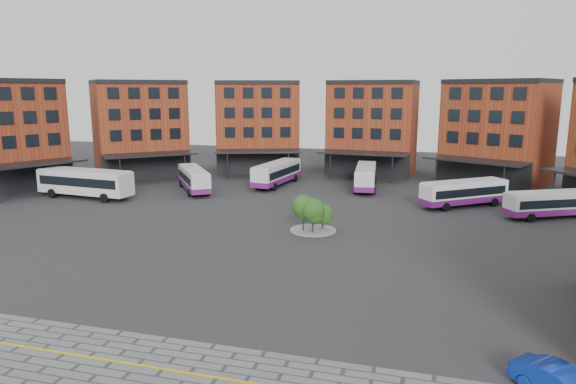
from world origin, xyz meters
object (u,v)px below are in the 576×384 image
(tree_island, at_px, (312,212))
(bus_a, at_px, (85,181))
(bus_e, at_px, (464,193))
(bus_f, at_px, (552,204))
(bus_c, at_px, (277,173))
(bus_b, at_px, (194,179))
(bus_d, at_px, (366,177))
(blue_car, at_px, (562,384))

(tree_island, relative_size, bus_a, 0.34)
(bus_e, relative_size, bus_f, 0.99)
(bus_e, bearing_deg, tree_island, -81.17)
(tree_island, bearing_deg, bus_c, 114.64)
(bus_b, distance_m, bus_c, 11.63)
(bus_e, xyz_separation_m, bus_f, (8.56, -3.14, -0.10))
(bus_a, xyz_separation_m, bus_d, (32.56, 15.31, -0.42))
(bus_d, bearing_deg, blue_car, -77.97)
(bus_a, xyz_separation_m, blue_car, (46.83, -30.60, -1.39))
(bus_e, distance_m, blue_car, 38.26)
(bus_b, xyz_separation_m, bus_d, (21.63, 7.61, 0.05))
(tree_island, height_order, bus_d, tree_island)
(bus_b, bearing_deg, tree_island, -73.84)
(bus_c, bearing_deg, tree_island, -58.29)
(bus_c, height_order, bus_d, bus_c)
(bus_b, relative_size, bus_e, 1.02)
(bus_d, bearing_deg, bus_e, -37.60)
(bus_b, height_order, bus_c, bus_c)
(bus_c, distance_m, bus_f, 34.54)
(bus_f, bearing_deg, bus_d, -144.66)
(bus_a, bearing_deg, bus_e, -75.14)
(tree_island, distance_m, bus_c, 24.39)
(bus_d, distance_m, bus_f, 23.41)
(bus_a, xyz_separation_m, bus_e, (44.74, 7.59, -0.47))
(bus_a, relative_size, blue_car, 2.92)
(bus_c, relative_size, blue_car, 2.68)
(tree_island, xyz_separation_m, bus_c, (-10.17, 22.17, -0.18))
(bus_d, xyz_separation_m, bus_f, (20.74, -10.86, -0.15))
(bus_f, xyz_separation_m, blue_car, (-6.47, -35.05, -0.82))
(bus_b, bearing_deg, bus_f, -40.21)
(tree_island, height_order, bus_f, tree_island)
(bus_c, height_order, bus_f, bus_c)
(bus_a, xyz_separation_m, bus_f, (53.30, 4.45, -0.57))
(bus_e, bearing_deg, bus_d, -160.23)
(bus_b, relative_size, bus_c, 0.87)
(bus_a, bearing_deg, bus_b, -49.59)
(bus_d, relative_size, blue_car, 2.58)
(tree_island, relative_size, bus_c, 0.38)
(bus_b, bearing_deg, bus_d, -16.44)
(bus_b, height_order, bus_d, bus_d)
(bus_b, xyz_separation_m, blue_car, (35.90, -38.30, -0.92))
(bus_b, bearing_deg, blue_car, -82.67)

